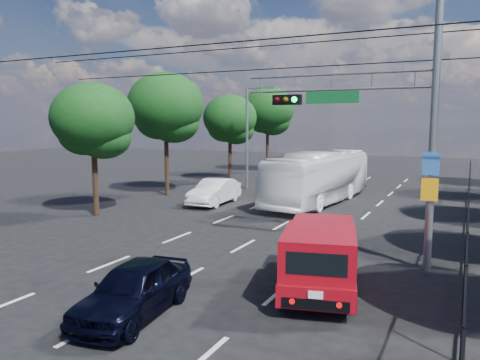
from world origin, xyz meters
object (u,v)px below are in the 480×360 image
Objects in this scene: signal_mast at (393,104)px; navy_hatchback at (134,289)px; white_van at (215,192)px; white_bus at (319,177)px; red_pickup at (321,255)px.

navy_hatchback is at bearing -124.98° from signal_mast.
white_bus is at bearing 27.19° from white_van.
red_pickup reaches higher than white_van.
signal_mast is 5.49m from red_pickup.
white_van is at bearing 131.21° from red_pickup.
signal_mast is 13.93m from white_van.
red_pickup is at bearing 39.09° from navy_hatchback.
white_bus is 2.47× the size of white_van.
red_pickup is 0.50× the size of white_bus.
red_pickup is 1.23× the size of white_van.
navy_hatchback is (-3.54, -3.70, -0.35)m from red_pickup.
white_van reaches higher than navy_hatchback.
white_bus is at bearing 85.10° from navy_hatchback.
white_van is (-10.78, 7.57, -4.52)m from signal_mast.
red_pickup is at bearing -52.30° from white_van.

